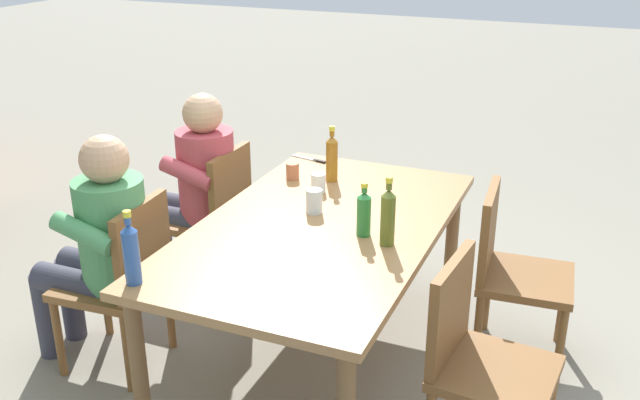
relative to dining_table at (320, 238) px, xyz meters
The scene contains 16 objects.
ground_plane 0.66m from the dining_table, ahead, with size 24.00×24.00×0.00m, color gray.
dining_table is the anchor object (origin of this frame).
chair_far_right 0.94m from the dining_table, 63.59° to the left, with size 0.44×0.44×0.87m.
chair_far_left 0.94m from the dining_table, 116.06° to the left, with size 0.47×0.47×0.87m.
chair_near_right 0.94m from the dining_table, 63.96° to the right, with size 0.47×0.47×0.87m.
chair_near_left 0.94m from the dining_table, 115.93° to the right, with size 0.48×0.48×0.87m.
person_in_white_shirt 1.03m from the dining_table, 66.34° to the left, with size 0.47×0.61×1.18m.
person_in_plaid_shirt 1.03m from the dining_table, 113.66° to the left, with size 0.47×0.61×1.18m.
bottle_blue 0.95m from the dining_table, 150.70° to the left, with size 0.06×0.06×0.31m.
bottle_amber 0.61m from the dining_table, 16.50° to the left, with size 0.06×0.06×0.31m.
bottle_green 0.29m from the dining_table, 99.13° to the right, with size 0.06×0.06×0.25m.
bottle_olive 0.42m from the dining_table, 104.10° to the right, with size 0.06×0.06×0.31m.
cup_terracotta 0.63m from the dining_table, 36.78° to the left, with size 0.07×0.07×0.09m, color #BC6B47.
cup_glass 0.19m from the dining_table, 34.40° to the left, with size 0.08×0.08×0.12m, color silver.
cup_white 0.43m from the dining_table, 24.03° to the left, with size 0.07×0.07×0.10m, color white.
table_knife 0.92m from the dining_table, 26.07° to the left, with size 0.07×0.24×0.01m.
Camera 1 is at (-2.80, -1.18, 2.10)m, focal length 40.16 mm.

